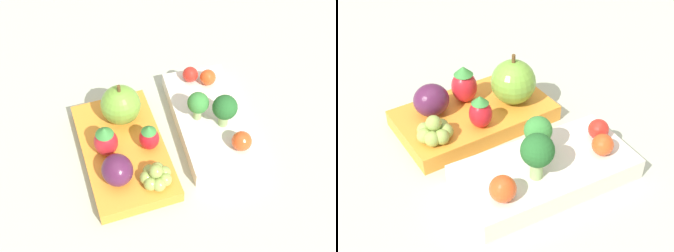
% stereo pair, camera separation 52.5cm
% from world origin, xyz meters
% --- Properties ---
extents(ground_plane, '(4.00, 4.00, 0.00)m').
position_xyz_m(ground_plane, '(0.00, 0.00, 0.00)').
color(ground_plane, '#ADB7A3').
extents(bento_box_savoury, '(0.20, 0.11, 0.02)m').
position_xyz_m(bento_box_savoury, '(-0.01, 0.06, 0.01)').
color(bento_box_savoury, silver).
rests_on(bento_box_savoury, ground_plane).
extents(bento_box_fruit, '(0.19, 0.11, 0.02)m').
position_xyz_m(bento_box_fruit, '(0.00, -0.07, 0.01)').
color(bento_box_fruit, orange).
rests_on(bento_box_fruit, ground_plane).
extents(broccoli_floret_0, '(0.03, 0.03, 0.05)m').
position_xyz_m(broccoli_floret_0, '(-0.01, 0.04, 0.05)').
color(broccoli_floret_0, '#93B770').
rests_on(broccoli_floret_0, bento_box_savoury).
extents(broccoli_floret_1, '(0.03, 0.03, 0.05)m').
position_xyz_m(broccoli_floret_1, '(0.01, 0.07, 0.06)').
color(broccoli_floret_1, '#93B770').
rests_on(broccoli_floret_1, bento_box_savoury).
extents(cherry_tomato_0, '(0.02, 0.02, 0.02)m').
position_xyz_m(cherry_tomato_0, '(-0.09, 0.06, 0.04)').
color(cherry_tomato_0, red).
rests_on(cherry_tomato_0, bento_box_savoury).
extents(cherry_tomato_1, '(0.02, 0.02, 0.02)m').
position_xyz_m(cherry_tomato_1, '(-0.07, 0.08, 0.04)').
color(cherry_tomato_1, '#DB4C1E').
rests_on(cherry_tomato_1, bento_box_savoury).
extents(cherry_tomato_2, '(0.03, 0.03, 0.03)m').
position_xyz_m(cherry_tomato_2, '(0.05, 0.08, 0.04)').
color(cherry_tomato_2, '#DB4C1E').
rests_on(cherry_tomato_2, bento_box_savoury).
extents(apple, '(0.06, 0.06, 0.07)m').
position_xyz_m(apple, '(-0.05, -0.06, 0.05)').
color(apple, '#70A838').
rests_on(apple, bento_box_fruit).
extents(strawberry_0, '(0.03, 0.03, 0.04)m').
position_xyz_m(strawberry_0, '(0.01, -0.03, 0.04)').
color(strawberry_0, red).
rests_on(strawberry_0, bento_box_fruit).
extents(strawberry_1, '(0.03, 0.03, 0.05)m').
position_xyz_m(strawberry_1, '(-0.00, -0.09, 0.04)').
color(strawberry_1, red).
rests_on(strawberry_1, bento_box_fruit).
extents(plum, '(0.04, 0.04, 0.04)m').
position_xyz_m(plum, '(0.05, -0.09, 0.04)').
color(plum, '#511E42').
rests_on(plum, bento_box_fruit).
extents(grape_cluster, '(0.04, 0.04, 0.03)m').
position_xyz_m(grape_cluster, '(0.06, -0.04, 0.03)').
color(grape_cluster, '#8EA84C').
rests_on(grape_cluster, bento_box_fruit).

